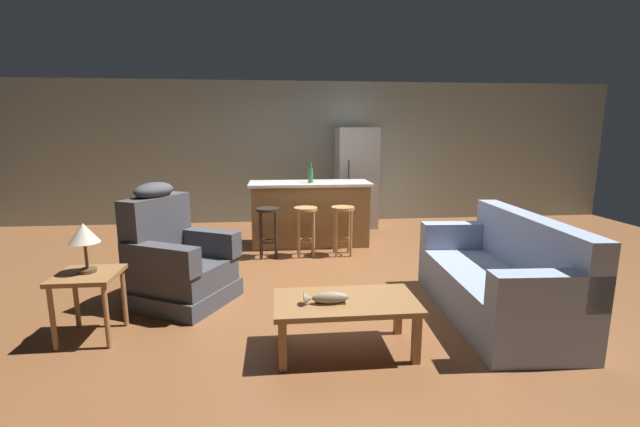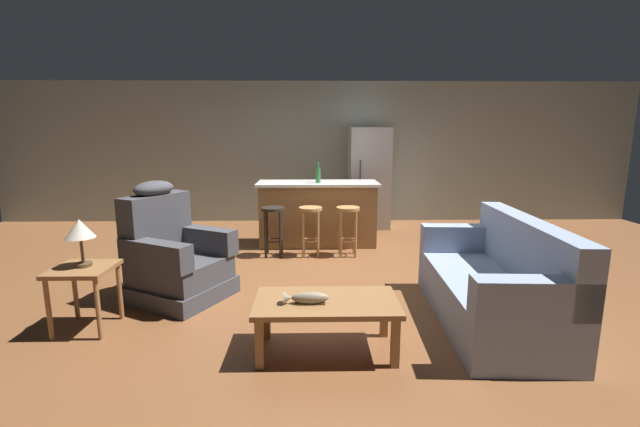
% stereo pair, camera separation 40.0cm
% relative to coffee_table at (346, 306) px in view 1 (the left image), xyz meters
% --- Properties ---
extents(ground_plane, '(12.00, 12.00, 0.00)m').
position_rel_coffee_table_xyz_m(ground_plane, '(-0.02, 1.91, -0.36)').
color(ground_plane, brown).
extents(back_wall, '(12.00, 0.05, 2.60)m').
position_rel_coffee_table_xyz_m(back_wall, '(-0.02, 5.03, 0.94)').
color(back_wall, '#939E93').
rests_on(back_wall, ground_plane).
extents(coffee_table, '(1.10, 0.60, 0.42)m').
position_rel_coffee_table_xyz_m(coffee_table, '(0.00, 0.00, 0.00)').
color(coffee_table, olive).
rests_on(coffee_table, ground_plane).
extents(fish_figurine, '(0.34, 0.10, 0.10)m').
position_rel_coffee_table_xyz_m(fish_figurine, '(-0.16, -0.06, 0.10)').
color(fish_figurine, '#4C3823').
rests_on(fish_figurine, coffee_table).
extents(couch, '(0.94, 1.94, 0.94)m').
position_rel_coffee_table_xyz_m(couch, '(1.53, 0.51, -0.02)').
color(couch, '#8493B2').
rests_on(couch, ground_plane).
extents(recliner_near_lamp, '(1.13, 1.13, 1.20)m').
position_rel_coffee_table_xyz_m(recliner_near_lamp, '(-1.52, 1.15, 0.06)').
color(recliner_near_lamp, '#3D3D42').
rests_on(recliner_near_lamp, ground_plane).
extents(end_table, '(0.48, 0.48, 0.56)m').
position_rel_coffee_table_xyz_m(end_table, '(-2.06, 0.42, 0.10)').
color(end_table, olive).
rests_on(end_table, ground_plane).
extents(table_lamp, '(0.24, 0.24, 0.41)m').
position_rel_coffee_table_xyz_m(table_lamp, '(-2.06, 0.45, 0.50)').
color(table_lamp, '#4C3823').
rests_on(table_lamp, end_table).
extents(kitchen_island, '(1.80, 0.70, 0.95)m').
position_rel_coffee_table_xyz_m(kitchen_island, '(-0.02, 3.26, 0.11)').
color(kitchen_island, olive).
rests_on(kitchen_island, ground_plane).
extents(bar_stool_left, '(0.32, 0.32, 0.68)m').
position_rel_coffee_table_xyz_m(bar_stool_left, '(-0.64, 2.63, 0.11)').
color(bar_stool_left, black).
rests_on(bar_stool_left, ground_plane).
extents(bar_stool_middle, '(0.32, 0.32, 0.68)m').
position_rel_coffee_table_xyz_m(bar_stool_middle, '(-0.13, 2.63, 0.11)').
color(bar_stool_middle, '#A87A47').
rests_on(bar_stool_middle, ground_plane).
extents(bar_stool_right, '(0.32, 0.32, 0.68)m').
position_rel_coffee_table_xyz_m(bar_stool_right, '(0.38, 2.63, 0.11)').
color(bar_stool_right, '#A87A47').
rests_on(bar_stool_right, ground_plane).
extents(refrigerator, '(0.70, 0.69, 1.76)m').
position_rel_coffee_table_xyz_m(refrigerator, '(0.91, 4.46, 0.52)').
color(refrigerator, '#B7B7BC').
rests_on(refrigerator, ground_plane).
extents(bottle_tall_green, '(0.07, 0.07, 0.30)m').
position_rel_coffee_table_xyz_m(bottle_tall_green, '(-0.01, 3.15, 0.70)').
color(bottle_tall_green, '#2D6B38').
rests_on(bottle_tall_green, kitchen_island).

